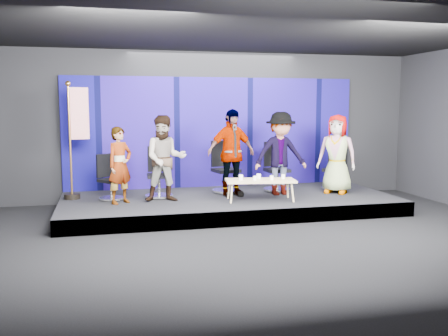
{
  "coord_description": "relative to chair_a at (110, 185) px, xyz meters",
  "views": [
    {
      "loc": [
        -2.59,
        -7.71,
        2.23
      ],
      "look_at": [
        -0.13,
        2.4,
        0.93
      ],
      "focal_mm": 40.0,
      "sensor_mm": 36.0,
      "label": 1
    }
  ],
  "objects": [
    {
      "name": "panelist_a",
      "position": [
        0.2,
        -0.46,
        0.45
      ],
      "size": [
        0.66,
        0.63,
        1.53
      ],
      "primitive_type": "imported",
      "rotation": [
        0.0,
        0.0,
        0.64
      ],
      "color": "black",
      "rests_on": "riser"
    },
    {
      "name": "chair_a",
      "position": [
        0.0,
        0.0,
        0.0
      ],
      "size": [
        0.74,
        0.74,
        0.94
      ],
      "rotation": [
        0.0,
        0.0,
        0.64
      ],
      "color": "silver",
      "rests_on": "riser"
    },
    {
      "name": "panelist_b",
      "position": [
        1.1,
        -0.46,
        0.56
      ],
      "size": [
        0.89,
        0.71,
        1.75
      ],
      "primitive_type": "imported",
      "rotation": [
        0.0,
        0.0,
        -0.06
      ],
      "color": "black",
      "rests_on": "riser"
    },
    {
      "name": "mug_e",
      "position": [
        3.49,
        -0.81,
        0.17
      ],
      "size": [
        0.08,
        0.08,
        0.09
      ],
      "primitive_type": "cylinder",
      "color": "white",
      "rests_on": "coffee_table"
    },
    {
      "name": "backdrop",
      "position": [
        2.48,
        1.22,
        0.99
      ],
      "size": [
        7.0,
        0.08,
        2.6
      ],
      "primitive_type": "cube",
      "color": "#07075C",
      "rests_on": "riser"
    },
    {
      "name": "chair_c",
      "position": [
        2.53,
        0.34,
        0.07
      ],
      "size": [
        0.78,
        0.78,
        1.15
      ],
      "rotation": [
        0.0,
        0.0,
        0.23
      ],
      "color": "silver",
      "rests_on": "riser"
    },
    {
      "name": "mug_a",
      "position": [
        2.6,
        -0.76,
        0.18
      ],
      "size": [
        0.09,
        0.09,
        0.1
      ],
      "primitive_type": "cylinder",
      "color": "white",
      "rests_on": "coffee_table"
    },
    {
      "name": "panelist_c",
      "position": [
        2.54,
        -0.17,
        0.62
      ],
      "size": [
        1.17,
        0.69,
        1.86
      ],
      "primitive_type": "imported",
      "rotation": [
        0.0,
        0.0,
        0.23
      ],
      "color": "black",
      "rests_on": "riser"
    },
    {
      "name": "panelist_d",
      "position": [
        3.63,
        -0.27,
        0.59
      ],
      "size": [
        1.18,
        0.69,
        1.8
      ],
      "primitive_type": "imported",
      "rotation": [
        0.0,
        0.0,
        0.02
      ],
      "color": "black",
      "rests_on": "riser"
    },
    {
      "name": "chair_e",
      "position": [
        5.12,
        0.1,
        0.04
      ],
      "size": [
        0.86,
        0.86,
        1.08
      ],
      "rotation": [
        0.0,
        0.0,
        -0.7
      ],
      "color": "silver",
      "rests_on": "riser"
    },
    {
      "name": "flag_stand",
      "position": [
        -0.65,
        0.31,
        0.98
      ],
      "size": [
        0.55,
        0.32,
        2.44
      ],
      "rotation": [
        0.0,
        0.0,
        0.33
      ],
      "color": "black",
      "rests_on": "riser"
    },
    {
      "name": "ground",
      "position": [
        2.48,
        -2.73,
        -0.61
      ],
      "size": [
        10.0,
        10.0,
        0.0
      ],
      "primitive_type": "plane",
      "color": "black",
      "rests_on": "ground"
    },
    {
      "name": "mug_c",
      "position": [
        2.98,
        -0.73,
        0.18
      ],
      "size": [
        0.09,
        0.09,
        0.11
      ],
      "primitive_type": "cylinder",
      "color": "white",
      "rests_on": "coffee_table"
    },
    {
      "name": "mug_b",
      "position": [
        2.86,
        -0.88,
        0.17
      ],
      "size": [
        0.07,
        0.07,
        0.08
      ],
      "primitive_type": "cylinder",
      "color": "white",
      "rests_on": "coffee_table"
    },
    {
      "name": "mug_d",
      "position": [
        3.2,
        -0.94,
        0.17
      ],
      "size": [
        0.08,
        0.08,
        0.09
      ],
      "primitive_type": "cylinder",
      "color": "white",
      "rests_on": "coffee_table"
    },
    {
      "name": "coffee_table",
      "position": [
        2.99,
        -0.83,
        0.09
      ],
      "size": [
        1.48,
        0.8,
        0.43
      ],
      "rotation": [
        0.0,
        0.0,
        -0.15
      ],
      "color": "tan",
      "rests_on": "riser"
    },
    {
      "name": "riser",
      "position": [
        2.48,
        -0.23,
        -0.46
      ],
      "size": [
        7.0,
        3.0,
        0.3
      ],
      "primitive_type": "cube",
      "color": "black",
      "rests_on": "ground"
    },
    {
      "name": "chair_d",
      "position": [
        3.71,
        0.23,
        0.06
      ],
      "size": [
        0.64,
        0.64,
        1.11
      ],
      "rotation": [
        0.0,
        0.0,
        0.02
      ],
      "color": "silver",
      "rests_on": "riser"
    },
    {
      "name": "chair_b",
      "position": [
        1.01,
        0.04,
        0.04
      ],
      "size": [
        0.64,
        0.64,
        1.08
      ],
      "rotation": [
        0.0,
        0.0,
        -0.06
      ],
      "color": "silver",
      "rests_on": "riser"
    },
    {
      "name": "room_walls",
      "position": [
        2.48,
        -2.73,
        1.82
      ],
      "size": [
        10.02,
        8.02,
        3.51
      ],
      "color": "black",
      "rests_on": "ground"
    },
    {
      "name": "panelist_e",
      "position": [
        4.91,
        -0.36,
        0.56
      ],
      "size": [
        1.01,
        0.97,
        1.74
      ],
      "primitive_type": "imported",
      "rotation": [
        0.0,
        0.0,
        -0.7
      ],
      "color": "black",
      "rests_on": "riser"
    }
  ]
}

